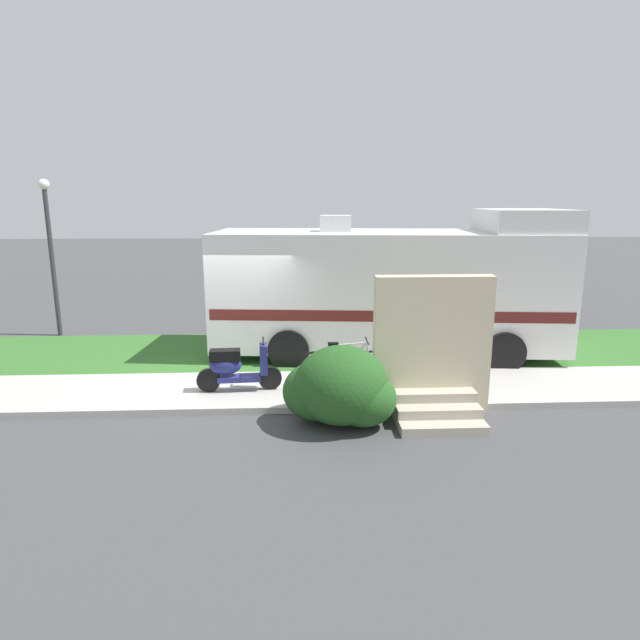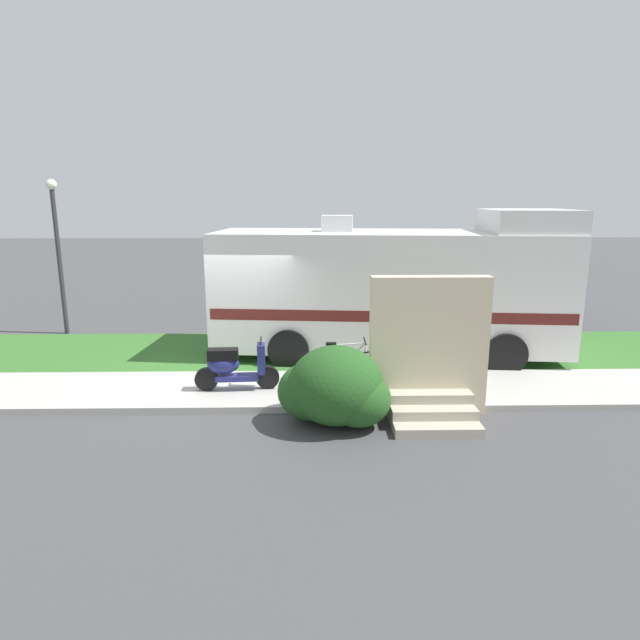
% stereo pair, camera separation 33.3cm
% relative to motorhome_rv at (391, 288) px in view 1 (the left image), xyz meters
% --- Properties ---
extents(ground_plane, '(80.00, 80.00, 0.00)m').
position_rel_motorhome_rv_xyz_m(ground_plane, '(-3.55, -1.33, -1.62)').
color(ground_plane, '#424244').
extents(sidewalk, '(24.00, 2.00, 0.12)m').
position_rel_motorhome_rv_xyz_m(sidewalk, '(-3.55, -2.53, -1.56)').
color(sidewalk, '#ADAAA3').
rests_on(sidewalk, ground).
extents(grass_strip, '(24.00, 3.40, 0.08)m').
position_rel_motorhome_rv_xyz_m(grass_strip, '(-3.55, 0.17, -1.58)').
color(grass_strip, '#336628').
rests_on(grass_strip, ground).
extents(motorhome_rv, '(8.11, 3.30, 3.42)m').
position_rel_motorhome_rv_xyz_m(motorhome_rv, '(0.00, 0.00, 0.00)').
color(motorhome_rv, silver).
rests_on(motorhome_rv, ground).
extents(scooter, '(1.59, 0.50, 0.97)m').
position_rel_motorhome_rv_xyz_m(scooter, '(-3.37, -2.63, -1.04)').
color(scooter, black).
rests_on(scooter, ground).
extents(bicycle, '(1.76, 0.52, 0.90)m').
position_rel_motorhome_rv_xyz_m(bicycle, '(-1.33, -2.42, -1.12)').
color(bicycle, black).
rests_on(bicycle, ground).
extents(pickup_truck_near, '(5.17, 2.13, 1.83)m').
position_rel_motorhome_rv_xyz_m(pickup_truck_near, '(3.64, 4.42, -0.65)').
color(pickup_truck_near, '#1E2328').
rests_on(pickup_truck_near, ground).
extents(porch_steps, '(2.00, 1.26, 2.40)m').
position_rel_motorhome_rv_xyz_m(porch_steps, '(0.09, -3.62, -0.66)').
color(porch_steps, '#B2A893').
rests_on(porch_steps, ground).
extents(bush_by_porch, '(1.85, 1.39, 1.31)m').
position_rel_motorhome_rv_xyz_m(bush_by_porch, '(-1.53, -4.02, -1.00)').
color(bush_by_porch, '#23511E').
rests_on(bush_by_porch, ground).
extents(bottle_green, '(0.08, 0.08, 0.25)m').
position_rel_motorhome_rv_xyz_m(bottle_green, '(0.14, -3.11, -1.40)').
color(bottle_green, navy).
rests_on(bottle_green, ground).
extents(street_lamp_post, '(0.28, 0.28, 4.15)m').
position_rel_motorhome_rv_xyz_m(street_lamp_post, '(-8.67, 2.27, 0.90)').
color(street_lamp_post, '#333338').
rests_on(street_lamp_post, ground).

